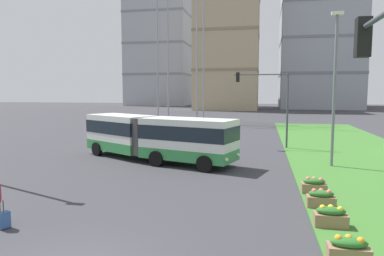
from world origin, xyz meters
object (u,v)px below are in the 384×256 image
apartment_tower_centre (321,9)px  streetlight_median (335,84)px  articulated_bus (154,137)px  apartment_tower_eastcentre (327,30)px  car_silver_hatch (149,132)px  flower_planter_0 (349,249)px  apartment_tower_west (158,31)px  flower_planter_3 (314,185)px  traffic_light_far_right (270,96)px  flower_planter_1 (331,216)px  apartment_tower_westcentre (228,35)px  flower_planter_2 (321,198)px

apartment_tower_centre → streetlight_median: bearing=-97.4°
articulated_bus → apartment_tower_eastcentre: 105.08m
car_silver_hatch → flower_planter_0: car_silver_hatch is taller
car_silver_hatch → apartment_tower_west: (-23.96, 84.15, 24.09)m
flower_planter_3 → flower_planter_0: bearing=-90.0°
car_silver_hatch → traffic_light_far_right: bearing=-14.8°
apartment_tower_west → apartment_tower_centre: (49.85, -12.05, 2.36)m
car_silver_hatch → apartment_tower_west: apartment_tower_west is taller
streetlight_median → apartment_tower_centre: size_ratio=0.17×
traffic_light_far_right → apartment_tower_centre: bearing=79.1°
car_silver_hatch → streetlight_median: size_ratio=0.48×
flower_planter_0 → streetlight_median: bearing=81.8°
traffic_light_far_right → apartment_tower_west: size_ratio=0.13×
articulated_bus → flower_planter_3: 11.54m
flower_planter_3 → traffic_light_far_right: size_ratio=0.17×
flower_planter_3 → apartment_tower_eastcentre: bearing=80.7°
flower_planter_1 → apartment_tower_eastcentre: 113.35m
traffic_light_far_right → apartment_tower_westcentre: (-9.85, 64.31, 14.88)m
flower_planter_3 → apartment_tower_eastcentre: apartment_tower_eastcentre is taller
flower_planter_2 → car_silver_hatch: bearing=126.0°
articulated_bus → flower_planter_2: bearing=-41.0°
flower_planter_2 → traffic_light_far_right: bearing=96.8°
flower_planter_3 → streetlight_median: 8.23m
flower_planter_3 → traffic_light_far_right: (-1.83, 13.26, 3.91)m
apartment_tower_westcentre → traffic_light_far_right: bearing=-81.3°
articulated_bus → apartment_tower_centre: (22.20, 82.07, 25.55)m
streetlight_median → articulated_bus: bearing=-179.4°
traffic_light_far_right → streetlight_median: size_ratio=0.66×
traffic_light_far_right → apartment_tower_westcentre: 66.74m
car_silver_hatch → streetlight_median: (15.18, -9.84, 4.43)m
traffic_light_far_right → flower_planter_0: bearing=-84.8°
flower_planter_2 → streetlight_median: bearing=77.3°
apartment_tower_eastcentre → flower_planter_1: bearing=-99.0°
traffic_light_far_right → articulated_bus: bearing=-138.1°
flower_planter_2 → streetlight_median: size_ratio=0.12×
flower_planter_0 → flower_planter_1: (0.00, 2.63, 0.00)m
articulated_bus → flower_planter_0: (9.59, -13.05, -1.23)m
flower_planter_1 → flower_planter_2: same height
apartment_tower_west → traffic_light_far_right: bearing=-67.9°
apartment_tower_centre → apartment_tower_eastcentre: (4.73, 16.98, -3.07)m
articulated_bus → apartment_tower_west: size_ratio=0.24×
flower_planter_0 → flower_planter_1: size_ratio=1.00×
car_silver_hatch → flower_planter_0: (13.28, -23.02, -0.33)m
articulated_bus → apartment_tower_west: apartment_tower_west is taller
streetlight_median → apartment_tower_west: (-39.14, 93.99, 19.66)m
traffic_light_far_right → apartment_tower_eastcentre: (19.17, 92.10, 19.79)m
apartment_tower_centre → apartment_tower_westcentre: bearing=-156.0°
car_silver_hatch → traffic_light_far_right: traffic_light_far_right is taller
articulated_bus → car_silver_hatch: size_ratio=2.59×
flower_planter_2 → traffic_light_far_right: 15.87m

